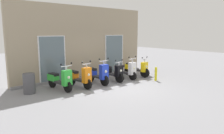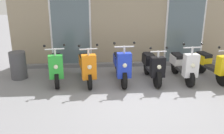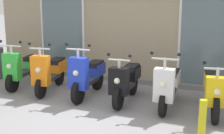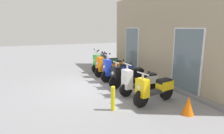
{
  "view_description": "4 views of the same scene",
  "coord_description": "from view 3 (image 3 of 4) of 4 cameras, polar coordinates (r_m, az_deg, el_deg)",
  "views": [
    {
      "loc": [
        -6.22,
        -6.89,
        2.48
      ],
      "look_at": [
        0.26,
        0.89,
        0.79
      ],
      "focal_mm": 33.83,
      "sensor_mm": 36.0,
      "label": 1
    },
    {
      "loc": [
        -1.15,
        -5.47,
        2.65
      ],
      "look_at": [
        -0.69,
        1.0,
        0.51
      ],
      "focal_mm": 38.92,
      "sensor_mm": 36.0,
      "label": 2
    },
    {
      "loc": [
        2.84,
        -5.27,
        2.39
      ],
      "look_at": [
        0.25,
        0.98,
        0.79
      ],
      "focal_mm": 53.19,
      "sensor_mm": 36.0,
      "label": 3
    },
    {
      "loc": [
        6.9,
        -2.17,
        2.3
      ],
      "look_at": [
        -0.74,
        1.06,
        0.57
      ],
      "focal_mm": 30.37,
      "sensor_mm": 36.0,
      "label": 4
    }
  ],
  "objects": [
    {
      "name": "ground_plane",
      "position": [
        6.44,
        -5.49,
        -8.5
      ],
      "size": [
        40.0,
        40.0,
        0.0
      ],
      "primitive_type": "plane",
      "color": "gray"
    },
    {
      "name": "storefront_facade",
      "position": [
        8.65,
        3.3,
        9.67
      ],
      "size": [
        7.94,
        0.5,
        3.82
      ],
      "color": "gray",
      "rests_on": "ground_plane"
    },
    {
      "name": "scooter_green",
      "position": [
        8.57,
        -15.01,
        -0.14
      ],
      "size": [
        0.61,
        1.62,
        1.23
      ],
      "color": "black",
      "rests_on": "ground_plane"
    },
    {
      "name": "scooter_orange",
      "position": [
        7.93,
        -10.69,
        -0.73
      ],
      "size": [
        0.61,
        1.57,
        1.25
      ],
      "color": "black",
      "rests_on": "ground_plane"
    },
    {
      "name": "scooter_blue",
      "position": [
        7.45,
        -4.23,
        -1.46
      ],
      "size": [
        0.59,
        1.6,
        1.3
      ],
      "color": "black",
      "rests_on": "ground_plane"
    },
    {
      "name": "scooter_black",
      "position": [
        7.11,
        2.42,
        -2.41
      ],
      "size": [
        0.51,
        1.57,
        1.15
      ],
      "color": "black",
      "rests_on": "ground_plane"
    },
    {
      "name": "scooter_white",
      "position": [
        6.85,
        9.62,
        -3.12
      ],
      "size": [
        0.58,
        1.56,
        1.25
      ],
      "color": "black",
      "rests_on": "ground_plane"
    },
    {
      "name": "scooter_yellow",
      "position": [
        6.76,
        17.03,
        -3.89
      ],
      "size": [
        0.64,
        1.62,
        1.15
      ],
      "color": "black",
      "rests_on": "ground_plane"
    },
    {
      "name": "curb_bollard",
      "position": [
        5.5,
        15.24,
        -8.93
      ],
      "size": [
        0.12,
        0.12,
        0.7
      ],
      "primitive_type": "cylinder",
      "color": "yellow",
      "rests_on": "ground_plane"
    }
  ]
}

